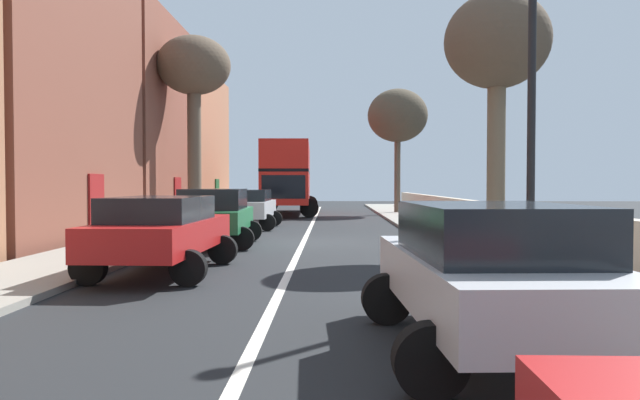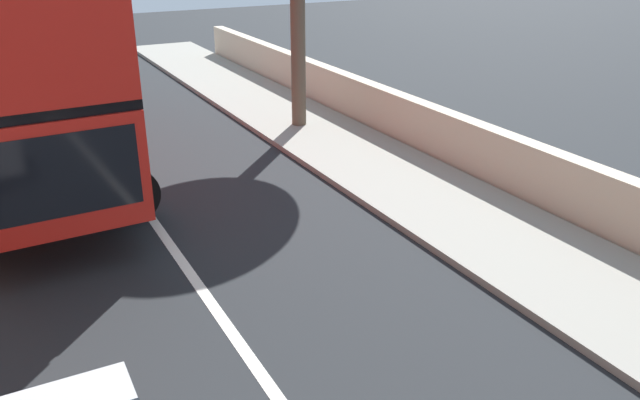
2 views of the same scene
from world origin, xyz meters
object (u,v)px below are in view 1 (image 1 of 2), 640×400
at_px(street_tree_right_3, 398,116).
at_px(parked_car_red_left_3, 162,229).
at_px(street_tree_left_2, 194,72).
at_px(lamppost_right, 532,67).
at_px(parked_car_green_left_2, 215,214).
at_px(parked_car_silver_right_0, 489,268).
at_px(double_decker_bus, 288,174).
at_px(litter_bin_right, 529,234).
at_px(parked_car_silver_left_1, 248,206).
at_px(street_tree_right_1, 497,47).

bearing_deg(street_tree_right_3, parked_car_red_left_3, -107.54).
height_order(street_tree_left_2, lamppost_right, street_tree_left_2).
height_order(parked_car_green_left_2, street_tree_left_2, street_tree_left_2).
bearing_deg(parked_car_silver_right_0, street_tree_left_2, 111.66).
bearing_deg(double_decker_bus, litter_bin_right, -71.69).
relative_size(double_decker_bus, parked_car_green_left_2, 2.52).
xyz_separation_m(parked_car_green_left_2, street_tree_left_2, (-2.61, 8.59, 5.71)).
height_order(parked_car_silver_left_1, lamppost_right, lamppost_right).
bearing_deg(street_tree_left_2, litter_bin_right, -49.37).
xyz_separation_m(parked_car_red_left_3, street_tree_left_2, (-2.61, 13.82, 5.74)).
relative_size(parked_car_red_left_3, street_tree_left_2, 0.57).
bearing_deg(lamppost_right, litter_bin_right, 71.72).
xyz_separation_m(parked_car_red_left_3, street_tree_right_3, (7.26, 22.96, 4.86)).
bearing_deg(litter_bin_right, parked_car_silver_right_0, -111.66).
distance_m(parked_car_green_left_2, street_tree_left_2, 10.64).
bearing_deg(parked_car_red_left_3, street_tree_left_2, 100.69).
bearing_deg(double_decker_bus, parked_car_red_left_3, -92.01).
height_order(parked_car_green_left_2, street_tree_right_3, street_tree_right_3).
bearing_deg(parked_car_green_left_2, street_tree_right_1, -9.93).
distance_m(parked_car_silver_left_1, litter_bin_right, 12.76).
bearing_deg(litter_bin_right, parked_car_green_left_2, 155.53).
distance_m(street_tree_left_2, lamppost_right, 18.07).
height_order(parked_car_silver_right_0, street_tree_right_1, street_tree_right_1).
xyz_separation_m(parked_car_green_left_2, parked_car_red_left_3, (-0.00, -5.23, -0.04)).
height_order(lamppost_right, litter_bin_right, lamppost_right).
height_order(parked_car_silver_right_0, parked_car_red_left_3, parked_car_silver_right_0).
relative_size(lamppost_right, litter_bin_right, 5.72).
height_order(parked_car_red_left_3, street_tree_left_2, street_tree_left_2).
relative_size(parked_car_green_left_2, parked_car_red_left_3, 0.91).
bearing_deg(street_tree_right_1, parked_car_green_left_2, 170.07).
relative_size(double_decker_bus, parked_car_silver_left_1, 2.58).
bearing_deg(parked_car_silver_left_1, litter_bin_right, -52.30).
bearing_deg(parked_car_silver_left_1, street_tree_right_3, 57.02).
bearing_deg(parked_car_silver_left_1, parked_car_red_left_3, -90.01).
xyz_separation_m(parked_car_silver_left_1, litter_bin_right, (7.80, -10.09, -0.23)).
distance_m(double_decker_bus, street_tree_left_2, 10.55).
bearing_deg(street_tree_right_3, litter_bin_right, -88.53).
height_order(parked_car_green_left_2, lamppost_right, lamppost_right).
bearing_deg(litter_bin_right, street_tree_left_2, 130.63).
bearing_deg(street_tree_right_3, double_decker_bus, -178.89).
xyz_separation_m(double_decker_bus, lamppost_right, (6.00, -24.18, 1.45)).
bearing_deg(parked_car_red_left_3, street_tree_right_3, 72.46).
distance_m(parked_car_silver_left_1, parked_car_red_left_3, 11.78).
bearing_deg(street_tree_left_2, street_tree_right_3, 42.81).
bearing_deg(street_tree_right_1, lamppost_right, -99.47).
height_order(double_decker_bus, parked_car_red_left_3, double_decker_bus).
relative_size(parked_car_green_left_2, street_tree_left_2, 0.52).
height_order(street_tree_right_3, litter_bin_right, street_tree_right_3).
bearing_deg(double_decker_bus, street_tree_right_1, -70.06).
distance_m(parked_car_red_left_3, street_tree_right_3, 24.57).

